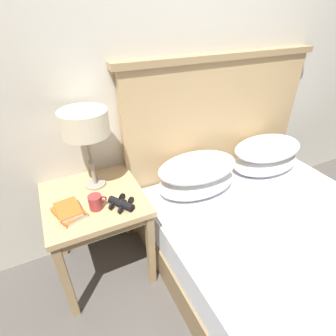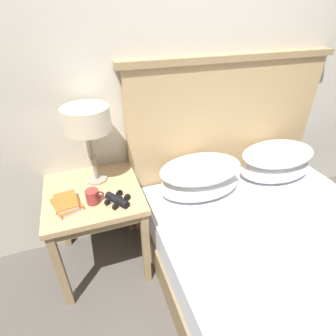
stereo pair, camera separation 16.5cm
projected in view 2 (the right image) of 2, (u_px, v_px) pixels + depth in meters
name	position (u px, v px, depth m)	size (l,w,h in m)	color
ground_plane	(220.00, 312.00, 1.63)	(20.00, 20.00, 0.00)	#514C47
wall_back	(169.00, 62.00, 1.69)	(8.00, 0.06, 2.60)	beige
nightstand	(95.00, 202.00, 1.66)	(0.58, 0.58, 0.64)	tan
bed	(289.00, 260.00, 1.60)	(1.62, 2.06, 1.34)	olive
table_lamp	(87.00, 122.00, 1.50)	(0.27, 0.27, 0.49)	gray
book_on_nightstand	(66.00, 205.00, 1.48)	(0.18, 0.22, 0.03)	silver
book_stacked_on_top	(66.00, 202.00, 1.47)	(0.14, 0.18, 0.02)	silver
binoculars_pair	(117.00, 200.00, 1.51)	(0.16, 0.16, 0.05)	black
coffee_mug	(93.00, 197.00, 1.50)	(0.10, 0.08, 0.08)	#993333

